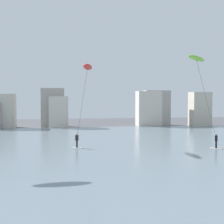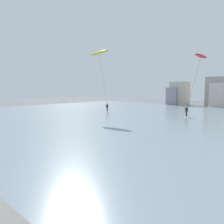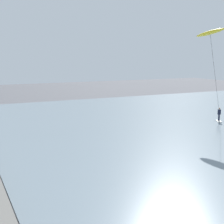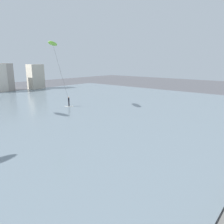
{
  "view_description": "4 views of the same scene",
  "coord_description": "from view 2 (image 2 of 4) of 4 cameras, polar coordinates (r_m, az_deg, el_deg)",
  "views": [
    {
      "loc": [
        -4.17,
        -1.53,
        5.98
      ],
      "look_at": [
        -1.25,
        18.02,
        4.94
      ],
      "focal_mm": 51.27,
      "sensor_mm": 36.0,
      "label": 1
    },
    {
      "loc": [
        10.41,
        2.42,
        4.44
      ],
      "look_at": [
        -2.41,
        16.65,
        2.33
      ],
      "focal_mm": 34.46,
      "sensor_mm": 36.0,
      "label": 2
    },
    {
      "loc": [
        12.29,
        2.86,
        7.81
      ],
      "look_at": [
        -3.4,
        10.45,
        4.79
      ],
      "focal_mm": 52.34,
      "sensor_mm": 36.0,
      "label": 3
    },
    {
      "loc": [
        -9.69,
        3.21,
        7.46
      ],
      "look_at": [
        0.83,
        12.16,
        4.19
      ],
      "focal_mm": 34.64,
      "sensor_mm": 36.0,
      "label": 4
    }
  ],
  "objects": [
    {
      "name": "water_bay",
      "position": [
        30.83,
        21.86,
        -2.37
      ],
      "size": [
        84.0,
        52.0,
        0.1
      ],
      "primitive_type": "cube",
      "color": "slate",
      "rests_on": "ground"
    },
    {
      "name": "kitesurfer_red",
      "position": [
        35.04,
        22.16,
        12.24
      ],
      "size": [
        2.71,
        3.46,
        9.48
      ],
      "color": "silver",
      "rests_on": "water_bay"
    },
    {
      "name": "kitesurfer_yellow",
      "position": [
        36.52,
        -3.14,
        14.08
      ],
      "size": [
        3.75,
        4.65,
        10.66
      ],
      "color": "silver",
      "rests_on": "water_bay"
    }
  ]
}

